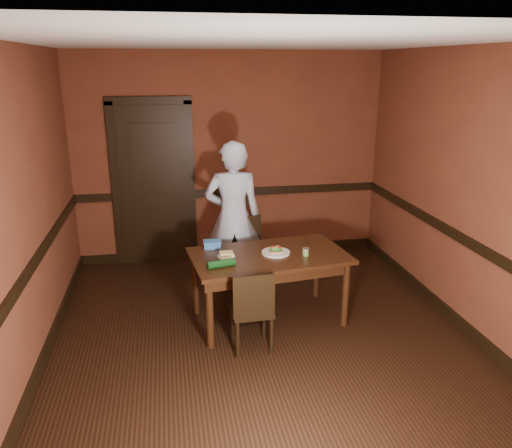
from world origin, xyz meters
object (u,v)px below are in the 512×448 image
object	(u,v)px
sauce_jar	(306,252)
cheese_saucer	(226,255)
chair_far	(244,258)
chair_near	(251,308)
food_tub	(212,244)
dining_table	(269,287)
person	(233,217)
sandwich_plate	(276,251)

from	to	relation	value
sauce_jar	cheese_saucer	xyz separation A→B (m)	(-0.78, 0.10, -0.02)
chair_far	chair_near	size ratio (longest dim) A/B	1.11
chair_near	sauce_jar	world-z (taller)	sauce_jar
chair_far	chair_near	xyz separation A→B (m)	(-0.11, -1.11, -0.04)
food_tub	chair_far	bearing A→B (deg)	43.76
chair_near	cheese_saucer	bearing A→B (deg)	-73.07
dining_table	person	bearing A→B (deg)	99.45
person	sauce_jar	size ratio (longest dim) A/B	21.97
chair_near	person	distance (m)	1.41
person	cheese_saucer	bearing A→B (deg)	82.57
chair_far	sandwich_plate	world-z (taller)	chair_far
chair_far	chair_near	distance (m)	1.12
dining_table	sandwich_plate	bearing A→B (deg)	-0.29
dining_table	chair_far	xyz separation A→B (m)	(-0.15, 0.62, 0.08)
cheese_saucer	food_tub	distance (m)	0.30
food_tub	person	bearing A→B (deg)	64.54
sandwich_plate	sauce_jar	bearing A→B (deg)	-22.00
chair_near	chair_far	bearing A→B (deg)	-97.37
sauce_jar	person	bearing A→B (deg)	122.56
sauce_jar	cheese_saucer	world-z (taller)	sauce_jar
dining_table	chair_near	distance (m)	0.56
person	sandwich_plate	xyz separation A→B (m)	(0.32, -0.82, -0.13)
chair_far	person	xyz separation A→B (m)	(-0.09, 0.21, 0.43)
sauce_jar	cheese_saucer	size ratio (longest dim) A/B	0.46
chair_near	sauce_jar	bearing A→B (deg)	-149.08
person	food_tub	xyz separation A→B (m)	(-0.29, -0.55, -0.11)
chair_near	sandwich_plate	bearing A→B (deg)	-125.36
person	sandwich_plate	size ratio (longest dim) A/B	6.15
chair_near	dining_table	bearing A→B (deg)	-119.72
dining_table	sauce_jar	xyz separation A→B (m)	(0.35, -0.10, 0.40)
sandwich_plate	food_tub	xyz separation A→B (m)	(-0.61, 0.27, 0.02)
dining_table	person	distance (m)	1.00
dining_table	sauce_jar	bearing A→B (deg)	-23.56
chair_near	person	bearing A→B (deg)	-92.36
sandwich_plate	sauce_jar	xyz separation A→B (m)	(0.28, -0.11, 0.02)
chair_far	cheese_saucer	distance (m)	0.74
chair_near	cheese_saucer	world-z (taller)	chair_near
chair_near	person	xyz separation A→B (m)	(0.02, 1.32, 0.47)
person	chair_near	bearing A→B (deg)	94.11
chair_near	cheese_saucer	size ratio (longest dim) A/B	4.59
chair_near	sauce_jar	size ratio (longest dim) A/B	10.04
dining_table	person	size ratio (longest dim) A/B	0.88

